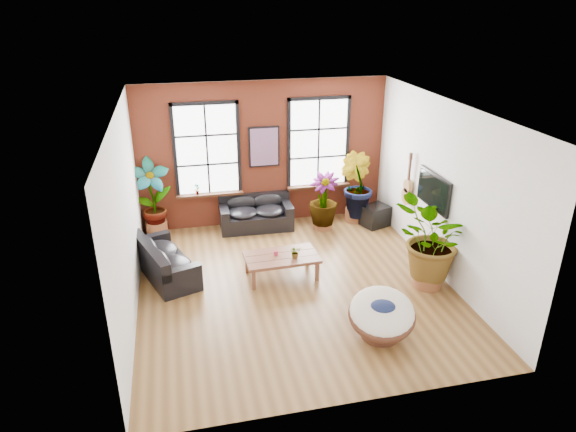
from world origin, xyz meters
name	(u,v)px	position (x,y,z in m)	size (l,w,h in m)	color
room	(293,201)	(0.00, 0.15, 1.75)	(6.04, 6.54, 3.54)	brown
sofa_back	(256,213)	(-0.29, 2.92, 0.36)	(1.77, 0.90, 0.80)	black
sofa_left	(163,261)	(-2.50, 0.96, 0.34)	(1.38, 2.05, 0.75)	black
coffee_table	(282,258)	(-0.17, 0.42, 0.42)	(1.50, 0.89, 0.56)	brown
papasan_chair	(382,315)	(1.03, -1.89, 0.43)	(1.40, 1.41, 0.84)	#532D1D
poster	(264,147)	(0.00, 3.18, 1.95)	(0.74, 0.06, 0.98)	black
tv_wall_unit	(426,191)	(2.93, 0.60, 1.54)	(0.13, 1.86, 1.20)	black
media_box	(375,216)	(2.61, 2.36, 0.26)	(0.76, 0.70, 0.52)	black
pot_back_left	(157,228)	(-2.66, 2.95, 0.18)	(0.58, 0.58, 0.36)	brown
pot_back_right	(354,214)	(2.20, 2.74, 0.17)	(0.57, 0.57, 0.34)	brown
pot_right_wall	(428,276)	(2.55, -0.56, 0.21)	(0.73, 0.73, 0.42)	brown
pot_mid	(323,222)	(1.30, 2.49, 0.16)	(0.54, 0.54, 0.33)	brown
floor_plant_back_left	(152,196)	(-2.69, 2.92, 1.03)	(0.92, 0.63, 1.75)	#3A651A
floor_plant_back_right	(356,185)	(2.21, 2.76, 0.94)	(0.87, 0.70, 1.59)	#3A651A
floor_plant_right_wall	(433,241)	(2.56, -0.58, 0.98)	(1.48, 1.29, 1.65)	#3A651A
floor_plant_mid	(324,199)	(1.30, 2.46, 0.77)	(0.71, 0.71, 1.27)	#3A651A
table_plant	(295,252)	(0.08, 0.29, 0.59)	(0.22, 0.19, 0.24)	#3A651A
sill_plant_left	(197,189)	(-1.65, 3.13, 1.04)	(0.14, 0.10, 0.27)	#3A651A
sill_plant_right	(332,179)	(1.70, 3.13, 1.04)	(0.15, 0.15, 0.27)	#3A651A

